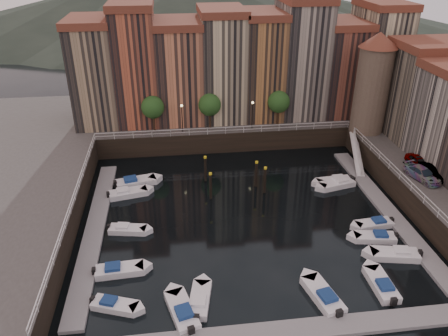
{
  "coord_description": "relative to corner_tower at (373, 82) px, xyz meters",
  "views": [
    {
      "loc": [
        -7.43,
        -40.44,
        27.27
      ],
      "look_at": [
        -1.76,
        4.0,
        3.84
      ],
      "focal_mm": 35.0,
      "sensor_mm": 36.0,
      "label": 1
    }
  ],
  "objects": [
    {
      "name": "quay_far",
      "position": [
        -20.0,
        11.5,
        -8.69
      ],
      "size": [
        80.0,
        20.0,
        3.0
      ],
      "primitive_type": "cube",
      "color": "black",
      "rests_on": "ground"
    },
    {
      "name": "dock_right",
      "position": [
        -3.8,
        -15.5,
        -10.02
      ],
      "size": [
        2.0,
        28.0,
        0.35
      ],
      "primitive_type": "cube",
      "color": "gray",
      "rests_on": "ground"
    },
    {
      "name": "street_lamps",
      "position": [
        -21.0,
        2.7,
        -4.3
      ],
      "size": [
        10.36,
        0.36,
        4.18
      ],
      "color": "black",
      "rests_on": "quay_far"
    },
    {
      "name": "gangway",
      "position": [
        -2.9,
        -4.5,
        -8.28
      ],
      "size": [
        2.78,
        8.32,
        3.73
      ],
      "color": "white",
      "rests_on": "ground"
    },
    {
      "name": "dock_left",
      "position": [
        -36.2,
        -15.5,
        -10.02
      ],
      "size": [
        2.0,
        28.0,
        0.35
      ],
      "primitive_type": "cube",
      "color": "gray",
      "rests_on": "ground"
    },
    {
      "name": "boat_near_2",
      "position": [
        -15.49,
        -28.38,
        -9.8
      ],
      "size": [
        2.83,
        5.16,
        1.16
      ],
      "rotation": [
        0.0,
        0.0,
        1.79
      ],
      "color": "white",
      "rests_on": "ground"
    },
    {
      "name": "boat_right_2",
      "position": [
        -6.53,
        -18.69,
        -9.87
      ],
      "size": [
        4.3,
        1.86,
        0.97
      ],
      "rotation": [
        0.0,
        0.0,
        3.22
      ],
      "color": "white",
      "rests_on": "ground"
    },
    {
      "name": "boat_right_0",
      "position": [
        -6.74,
        -23.87,
        -9.82
      ],
      "size": [
        4.95,
        2.61,
        1.11
      ],
      "rotation": [
        0.0,
        0.0,
        2.94
      ],
      "color": "white",
      "rests_on": "ground"
    },
    {
      "name": "boat_right_3",
      "position": [
        -7.44,
        -9.95,
        -9.82
      ],
      "size": [
        4.9,
        2.73,
        1.1
      ],
      "rotation": [
        0.0,
        0.0,
        3.38
      ],
      "color": "white",
      "rests_on": "ground"
    },
    {
      "name": "car_c",
      "position": [
        0.42,
        -14.62,
        -6.51
      ],
      "size": [
        3.15,
        5.05,
        1.36
      ],
      "primitive_type": "imported",
      "rotation": [
        0.0,
        0.0,
        0.28
      ],
      "color": "gray",
      "rests_on": "quay_right"
    },
    {
      "name": "mooring_pilings",
      "position": [
        -20.32,
        -9.0,
        -8.54
      ],
      "size": [
        7.19,
        4.72,
        3.78
      ],
      "color": "black",
      "rests_on": "ground"
    },
    {
      "name": "boat_near_0",
      "position": [
        -27.5,
        -28.64,
        -9.81
      ],
      "size": [
        2.94,
        5.07,
        1.13
      ],
      "rotation": [
        0.0,
        0.0,
        1.83
      ],
      "color": "white",
      "rests_on": "ground"
    },
    {
      "name": "car_b",
      "position": [
        1.58,
        -14.25,
        -6.52
      ],
      "size": [
        1.89,
        4.25,
        1.35
      ],
      "primitive_type": "imported",
      "rotation": [
        0.0,
        0.0,
        -0.11
      ],
      "color": "gray",
      "rests_on": "quay_right"
    },
    {
      "name": "ground",
      "position": [
        -20.0,
        -14.5,
        -10.19
      ],
      "size": [
        200.0,
        200.0,
        0.0
      ],
      "primitive_type": "plane",
      "color": "black",
      "rests_on": "ground"
    },
    {
      "name": "mountains",
      "position": [
        -18.28,
        95.5,
        -2.28
      ],
      "size": [
        145.0,
        100.0,
        18.0
      ],
      "color": "#2D382D",
      "rests_on": "ground"
    },
    {
      "name": "boat_left_3",
      "position": [
        -33.26,
        -8.9,
        -9.83
      ],
      "size": [
        4.89,
        2.62,
        1.09
      ],
      "rotation": [
        0.0,
        0.0,
        0.21
      ],
      "color": "white",
      "rests_on": "ground"
    },
    {
      "name": "boat_near_1",
      "position": [
        -26.0,
        -27.53,
        -9.84
      ],
      "size": [
        2.45,
        4.63,
        1.04
      ],
      "rotation": [
        0.0,
        0.0,
        1.37
      ],
      "color": "white",
      "rests_on": "ground"
    },
    {
      "name": "railings",
      "position": [
        -20.0,
        -9.62,
        -6.41
      ],
      "size": [
        36.08,
        34.04,
        0.52
      ],
      "color": "white",
      "rests_on": "ground"
    },
    {
      "name": "boat_near_3",
      "position": [
        -9.96,
        -27.72,
        -9.83
      ],
      "size": [
        1.72,
        4.71,
        1.08
      ],
      "rotation": [
        0.0,
        0.0,
        1.57
      ],
      "color": "white",
      "rests_on": "ground"
    },
    {
      "name": "far_terrace",
      "position": [
        -16.69,
        9.0,
        0.76
      ],
      "size": [
        48.7,
        10.3,
        17.5
      ],
      "color": "#988061",
      "rests_on": "quay_far"
    },
    {
      "name": "corner_tower",
      "position": [
        0.0,
        0.0,
        0.0
      ],
      "size": [
        5.2,
        5.2,
        13.8
      ],
      "color": "#6B5B4C",
      "rests_on": "quay_right"
    },
    {
      "name": "boat_right_4",
      "position": [
        -7.52,
        -9.21,
        -9.83
      ],
      "size": [
        4.72,
        2.04,
        1.07
      ],
      "rotation": [
        0.0,
        0.0,
        3.22
      ],
      "color": "white",
      "rests_on": "ground"
    },
    {
      "name": "boat_left_0",
      "position": [
        -33.13,
        -27.11,
        -9.88
      ],
      "size": [
        4.19,
        2.73,
        0.94
      ],
      "rotation": [
        0.0,
        0.0,
        -0.35
      ],
      "color": "white",
      "rests_on": "ground"
    },
    {
      "name": "dock_near",
      "position": [
        -20.0,
        -31.5,
        -10.02
      ],
      "size": [
        30.0,
        2.0,
        0.35
      ],
      "primitive_type": "cube",
      "color": "gray",
      "rests_on": "ground"
    },
    {
      "name": "car_a",
      "position": [
        1.6,
        -11.6,
        -6.55
      ],
      "size": [
        1.95,
        3.96,
        1.3
      ],
      "primitive_type": "imported",
      "rotation": [
        0.0,
        0.0,
        0.11
      ],
      "color": "gray",
      "rests_on": "quay_right"
    },
    {
      "name": "boat_right_1",
      "position": [
        -7.46,
        -20.99,
        -9.85
      ],
      "size": [
        4.5,
        2.26,
        1.01
      ],
      "rotation": [
        0.0,
        0.0,
        2.97
      ],
      "color": "white",
      "rests_on": "ground"
    },
    {
      "name": "boat_left_2",
      "position": [
        -32.8,
        -16.34,
        -9.87
      ],
      "size": [
        4.23,
        2.19,
        0.95
      ],
      "rotation": [
        0.0,
        0.0,
        -0.18
      ],
      "color": "white",
      "rests_on": "ground"
    },
    {
      "name": "promenade_trees",
      "position": [
        -21.33,
        3.7,
        -3.61
      ],
      "size": [
        21.2,
        3.2,
        5.2
      ],
      "color": "black",
      "rests_on": "quay_far"
    },
    {
      "name": "boat_left_4",
      "position": [
        -32.47,
        -6.33,
        -9.79
      ],
      "size": [
        5.33,
        2.96,
        1.19
      ],
      "rotation": [
        0.0,
        0.0,
        0.23
      ],
      "color": "white",
      "rests_on": "ground"
    },
    {
      "name": "boat_left_1",
      "position": [
        -33.13,
        -22.78,
        -9.84
      ],
      "size": [
        4.68,
        1.94,
        1.06
      ],
      "rotation": [
        0.0,
        0.0,
        0.06
      ],
      "color": "white",
      "rests_on": "ground"
    }
  ]
}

